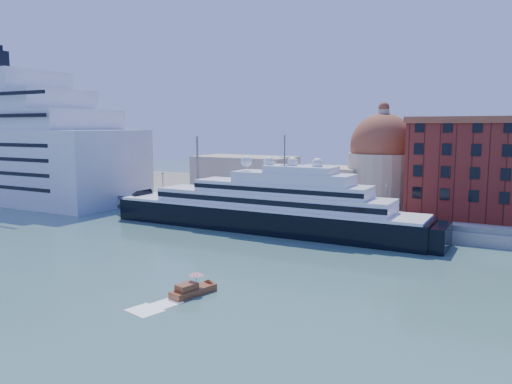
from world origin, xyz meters
The scene contains 10 objects.
ground centered at (0.00, 0.00, 0.00)m, with size 400.00×400.00×0.00m, color #3C695F.
quay centered at (0.00, 34.00, 1.25)m, with size 180.00×10.00×2.50m, color gray.
land centered at (0.00, 75.00, 1.00)m, with size 260.00×72.00×2.00m, color slate.
quay_fence centered at (0.00, 29.50, 3.10)m, with size 180.00×0.10×1.20m, color slate.
superyacht centered at (1.98, 23.00, 4.28)m, with size 83.00×11.51×24.81m.
service_barge centered at (-58.15, 19.03, 0.68)m, with size 10.89×4.82×2.37m.
water_taxi centered at (16.45, -20.18, 0.78)m, with size 3.84×7.22×3.27m.
warehouse centered at (52.00, 52.00, 13.79)m, with size 43.00×19.00×23.25m.
church centered at (6.39, 57.72, 10.91)m, with size 66.00×18.00×25.50m.
lamp_posts centered at (-12.67, 32.27, 9.84)m, with size 120.80×2.40×18.00m.
Camera 1 is at (55.76, -74.04, 22.96)m, focal length 35.00 mm.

